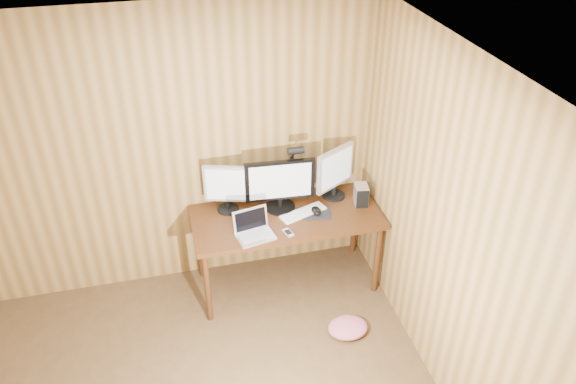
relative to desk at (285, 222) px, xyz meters
name	(u,v)px	position (x,y,z in m)	size (l,w,h in m)	color
room_shell	(190,336)	(-0.93, -1.70, 0.62)	(4.00, 4.00, 4.00)	#51391F
desk	(285,222)	(0.00, 0.00, 0.00)	(1.60, 0.70, 0.75)	#41210D
monitor_center	(280,184)	(-0.03, 0.05, 0.36)	(0.59, 0.26, 0.46)	black
monitor_left	(227,187)	(-0.47, 0.13, 0.35)	(0.38, 0.18, 0.43)	black
monitor_right	(335,171)	(0.48, 0.11, 0.38)	(0.38, 0.25, 0.48)	black
laptop	(253,229)	(-0.32, -0.26, 0.17)	(0.33, 0.28, 0.21)	silver
keyboard	(303,213)	(0.14, -0.08, 0.13)	(0.43, 0.26, 0.02)	white
mousepad	(316,213)	(0.25, -0.10, 0.12)	(0.25, 0.20, 0.00)	black
mouse	(316,211)	(0.25, -0.10, 0.15)	(0.07, 0.12, 0.04)	black
hard_drive	(361,195)	(0.67, -0.04, 0.21)	(0.14, 0.18, 0.18)	silver
phone	(288,233)	(-0.05, -0.32, 0.13)	(0.08, 0.12, 0.02)	silver
speaker	(365,189)	(0.75, 0.07, 0.19)	(0.06, 0.06, 0.13)	black
desk_lamp	(294,163)	(0.12, 0.16, 0.48)	(0.13, 0.19, 0.59)	black
fabric_pile	(348,328)	(0.34, -0.79, -0.58)	(0.33, 0.27, 0.11)	#BE5C6E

